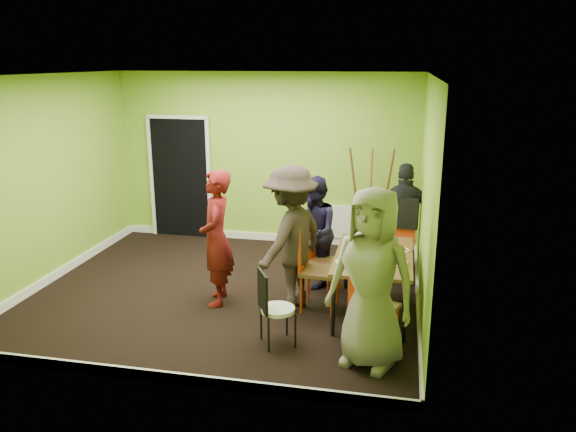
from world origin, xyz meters
name	(u,v)px	position (x,y,z in m)	size (l,w,h in m)	color
ground	(227,291)	(0.00, 0.00, 0.00)	(5.00, 5.00, 0.00)	black
room_walls	(224,219)	(-0.02, 0.04, 0.99)	(5.04, 4.54, 2.82)	#82B72F
dining_table	(374,259)	(1.93, -0.28, 0.70)	(0.90, 1.50, 0.75)	black
chair_left_far	(320,254)	(1.20, 0.33, 0.49)	(0.48, 0.48, 0.88)	#E74115
chair_left_near	(313,263)	(1.20, -0.30, 0.60)	(0.48, 0.47, 1.07)	#E74115
chair_back_end	(400,221)	(2.23, 1.07, 0.79)	(0.52, 0.59, 1.12)	#E74115
chair_front_end	(371,301)	(1.96, -1.25, 0.58)	(0.56, 0.56, 1.03)	#E74115
chair_bentwood	(272,304)	(0.93, -1.30, 0.47)	(0.45, 0.45, 0.85)	black
easel	(370,203)	(1.76, 1.80, 0.85)	(0.69, 0.65, 1.72)	brown
plate_near_left	(360,243)	(1.74, 0.11, 0.76)	(0.25, 0.25, 0.01)	white
plate_near_right	(344,262)	(1.62, -0.62, 0.76)	(0.21, 0.21, 0.01)	white
plate_far_back	(370,241)	(1.86, 0.19, 0.76)	(0.22, 0.22, 0.01)	white
plate_far_front	(370,269)	(1.92, -0.78, 0.76)	(0.23, 0.23, 0.01)	white
plate_wall_back	(400,250)	(2.23, -0.08, 0.76)	(0.22, 0.22, 0.01)	white
plate_wall_front	(398,263)	(2.21, -0.53, 0.76)	(0.24, 0.24, 0.01)	white
thermos	(370,244)	(1.88, -0.23, 0.86)	(0.07, 0.07, 0.22)	white
blue_bottle	(398,257)	(2.21, -0.55, 0.84)	(0.08, 0.08, 0.18)	#1929BC
orange_bottle	(363,247)	(1.80, -0.15, 0.79)	(0.04, 0.04, 0.07)	#E74115
glass_mid	(365,245)	(1.81, -0.08, 0.80)	(0.06, 0.06, 0.10)	black
glass_back	(386,241)	(2.06, 0.10, 0.80)	(0.06, 0.06, 0.10)	black
glass_front	(383,264)	(2.06, -0.70, 0.80)	(0.07, 0.07, 0.09)	black
cup_a	(358,256)	(1.77, -0.53, 0.80)	(0.14, 0.14, 0.11)	white
cup_b	(382,251)	(2.02, -0.28, 0.80)	(0.11, 0.11, 0.10)	white
person_standing	(216,238)	(0.00, -0.36, 0.85)	(0.62, 0.41, 1.71)	#601010
person_left_far	(314,232)	(1.09, 0.45, 0.75)	(0.73, 0.57, 1.50)	black
person_left_near	(291,239)	(0.93, -0.33, 0.90)	(1.16, 0.66, 1.79)	#2D221E
person_back_end	(405,218)	(2.28, 1.28, 0.79)	(0.93, 0.39, 1.58)	black
person_front_end	(372,279)	(1.97, -1.47, 0.92)	(0.90, 0.58, 1.83)	gray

